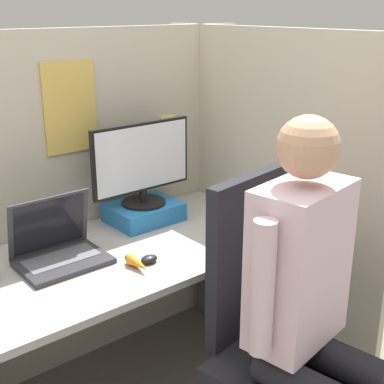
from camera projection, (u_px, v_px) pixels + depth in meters
name	position (u px, v px, depth m)	size (l,w,h in m)	color
cubicle_panel_back	(72.00, 207.00, 2.42)	(1.97, 0.05, 1.56)	#B7AD99
cubicle_panel_right	(262.00, 197.00, 2.54)	(0.04, 1.37, 1.56)	#B7AD99
desk	(120.00, 288.00, 2.22)	(1.47, 0.72, 0.70)	#9E9993
paper_box	(144.00, 212.00, 2.46)	(0.31, 0.25, 0.08)	#236BAD
monitor	(142.00, 163.00, 2.38)	(0.50, 0.20, 0.37)	black
laptop	(59.00, 250.00, 2.06)	(0.33, 0.24, 0.26)	#2D2D33
mouse	(149.00, 259.00, 2.06)	(0.07, 0.05, 0.03)	black
stapler	(243.00, 215.00, 2.47)	(0.04, 0.13, 0.05)	#A31919
carrot_toy	(138.00, 264.00, 2.01)	(0.05, 0.14, 0.05)	orange
office_chair	(272.00, 330.00, 1.88)	(0.54, 0.58, 1.10)	black
person	(311.00, 297.00, 1.67)	(0.47, 0.49, 1.35)	black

